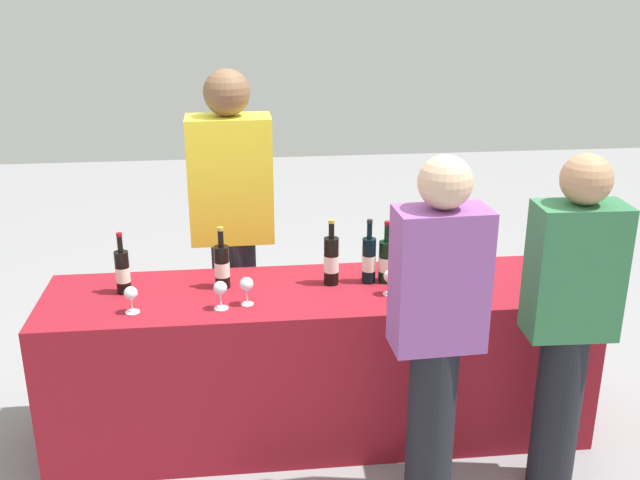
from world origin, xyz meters
The scene contains 18 objects.
ground_plane centered at (0.00, 0.00, 0.00)m, with size 12.00×12.00×0.00m, color gray.
tasting_table centered at (0.00, 0.00, 0.39)m, with size 2.61×0.64×0.78m, color maroon.
wine_bottle_0 centered at (-0.92, 0.06, 0.89)m, with size 0.07×0.07×0.30m.
wine_bottle_1 centered at (-0.46, 0.08, 0.89)m, with size 0.07×0.07×0.30m.
wine_bottle_2 centered at (0.06, 0.06, 0.90)m, with size 0.07×0.07×0.33m.
wine_bottle_3 centered at (0.24, 0.06, 0.90)m, with size 0.07×0.07×0.32m.
wine_bottle_4 centered at (0.33, 0.06, 0.89)m, with size 0.08×0.08×0.31m.
wine_bottle_5 centered at (0.53, 0.16, 0.89)m, with size 0.07×0.07×0.31m.
wine_bottle_6 centered at (0.68, 0.08, 0.90)m, with size 0.08×0.08×0.34m.
wine_glass_0 centered at (-0.86, -0.16, 0.87)m, with size 0.06×0.06×0.12m.
wine_glass_1 centered at (-0.47, -0.17, 0.88)m, with size 0.06×0.06×0.13m.
wine_glass_2 centered at (-0.35, -0.14, 0.88)m, with size 0.06×0.06×0.13m.
wine_glass_3 centered at (0.32, -0.10, 0.87)m, with size 0.06×0.06×0.13m.
wine_glass_4 centered at (0.51, -0.10, 0.88)m, with size 0.07×0.07×0.13m.
wine_glass_5 centered at (0.68, -0.15, 0.89)m, with size 0.07×0.07×0.14m.
server_pouring centered at (-0.41, 0.51, 0.96)m, with size 0.43×0.24×1.76m.
guest_0 centered at (0.41, -0.60, 0.86)m, with size 0.38×0.22×1.57m.
guest_1 centered at (0.99, -0.54, 0.84)m, with size 0.38×0.22×1.54m.
Camera 1 is at (-0.36, -3.19, 2.20)m, focal length 41.17 mm.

